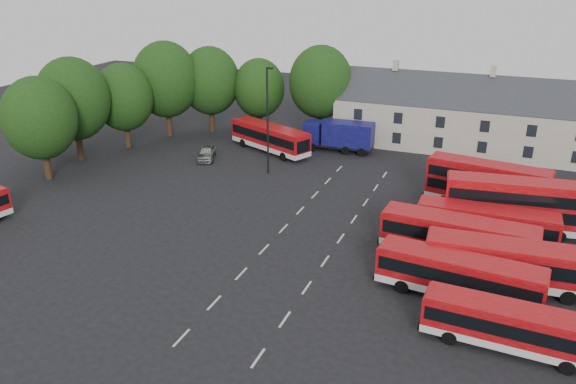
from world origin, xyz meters
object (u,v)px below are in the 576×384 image
(bus_row_a, at_px, (511,324))
(box_truck, at_px, (340,135))
(silver_car, at_px, (207,153))
(bus_dd_south, at_px, (515,203))
(lamppost, at_px, (268,118))

(bus_row_a, bearing_deg, box_truck, 124.64)
(silver_car, bearing_deg, bus_dd_south, -34.38)
(box_truck, height_order, silver_car, box_truck)
(bus_row_a, xyz_separation_m, lamppost, (-24.50, 21.70, 4.32))
(bus_row_a, height_order, silver_car, bus_row_a)
(silver_car, bearing_deg, box_truck, 10.49)
(bus_dd_south, distance_m, box_truck, 24.94)
(bus_row_a, height_order, bus_dd_south, bus_dd_south)
(lamppost, bearing_deg, bus_row_a, -41.53)
(bus_dd_south, relative_size, box_truck, 1.36)
(bus_dd_south, bearing_deg, bus_row_a, -96.08)
(box_truck, relative_size, lamppost, 0.74)
(bus_dd_south, xyz_separation_m, silver_car, (-32.67, 7.05, -1.81))
(silver_car, bearing_deg, bus_row_a, -57.68)
(bus_dd_south, distance_m, lamppost, 25.04)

